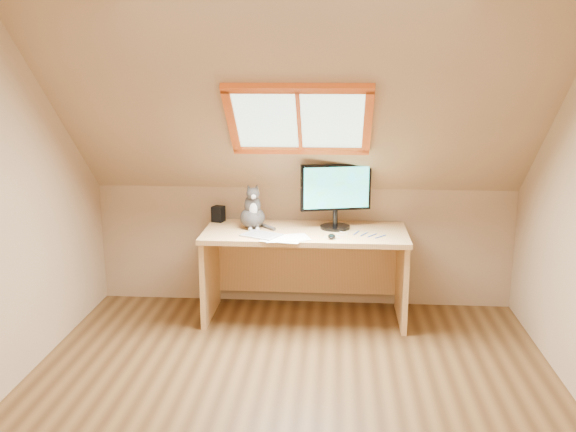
{
  "coord_description": "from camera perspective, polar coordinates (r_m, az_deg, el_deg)",
  "views": [
    {
      "loc": [
        0.27,
        -3.5,
        1.99
      ],
      "look_at": [
        -0.08,
        1.0,
        0.93
      ],
      "focal_mm": 40.0,
      "sensor_mm": 36.0,
      "label": 1
    }
  ],
  "objects": [
    {
      "name": "mouse",
      "position": [
        4.83,
        3.9,
        -1.82
      ],
      "size": [
        0.06,
        0.1,
        0.03
      ],
      "primitive_type": "ellipsoid",
      "rotation": [
        0.0,
        0.0,
        0.02
      ],
      "color": "black",
      "rests_on": "desk"
    },
    {
      "name": "graphics_tablet",
      "position": [
        4.89,
        -2.39,
        -1.71
      ],
      "size": [
        0.34,
        0.3,
        0.01
      ],
      "primitive_type": "cube",
      "rotation": [
        0.0,
        0.0,
        -0.48
      ],
      "color": "#B2B2B7",
      "rests_on": "desk"
    },
    {
      "name": "desk",
      "position": [
        5.17,
        1.56,
        -3.52
      ],
      "size": [
        1.6,
        0.7,
        0.73
      ],
      "color": "#E2AB6B",
      "rests_on": "ground"
    },
    {
      "name": "cables",
      "position": [
        4.93,
        6.05,
        -1.69
      ],
      "size": [
        0.51,
        0.26,
        0.01
      ],
      "color": "silver",
      "rests_on": "desk"
    },
    {
      "name": "papers",
      "position": [
        4.8,
        -0.24,
        -2.03
      ],
      "size": [
        0.35,
        0.3,
        0.01
      ],
      "color": "white",
      "rests_on": "desk"
    },
    {
      "name": "desk_speaker",
      "position": [
        5.36,
        -6.21,
        0.18
      ],
      "size": [
        0.11,
        0.11,
        0.13
      ],
      "primitive_type": "cube",
      "rotation": [
        0.0,
        0.0,
        -0.29
      ],
      "color": "black",
      "rests_on": "desk"
    },
    {
      "name": "room_shell",
      "position": [
        3.46,
        -0.12,
        3.85
      ],
      "size": [
        3.52,
        3.52,
        2.41
      ],
      "color": "tan",
      "rests_on": "ground"
    },
    {
      "name": "monitor",
      "position": [
        5.06,
        4.27,
        2.16
      ],
      "size": [
        0.56,
        0.24,
        0.52
      ],
      "color": "black",
      "rests_on": "desk"
    },
    {
      "name": "cat",
      "position": [
        5.1,
        -3.18,
        0.35
      ],
      "size": [
        0.25,
        0.28,
        0.37
      ],
      "color": "#46413E",
      "rests_on": "desk"
    },
    {
      "name": "ground",
      "position": [
        4.03,
        -0.01,
        -16.4
      ],
      "size": [
        3.5,
        3.5,
        0.0
      ],
      "primitive_type": "plane",
      "color": "brown",
      "rests_on": "ground"
    }
  ]
}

